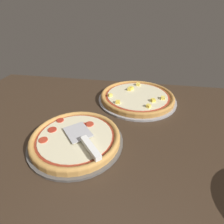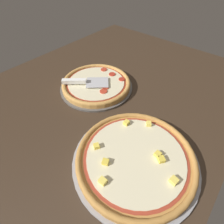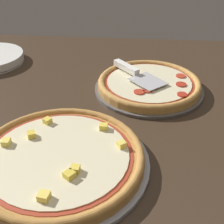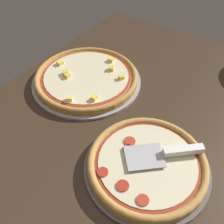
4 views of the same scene
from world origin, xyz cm
name	(u,v)px [view 3 (image 3 of 4)]	position (x,y,z in cm)	size (l,w,h in cm)	color
ground_plane	(141,105)	(0.00, 0.00, -1.80)	(152.85, 113.66, 3.60)	#38281C
pizza_pan_front	(149,89)	(-2.33, -6.75, 0.50)	(35.86, 35.86, 1.00)	#565451
pizza_front	(149,83)	(-2.35, -6.73, 2.47)	(33.71, 33.71, 2.88)	#C68E47
pizza_pan_back	(60,163)	(18.88, 31.72, 0.50)	(42.11, 42.11, 1.00)	#939399
pizza_back	(59,157)	(18.88, 31.72, 2.41)	(39.58, 39.58, 3.58)	#B77F3D
serving_spatula	(132,71)	(3.41, -11.17, 4.62)	(18.70, 20.00, 2.00)	#B7B7BC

